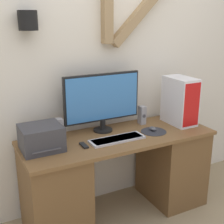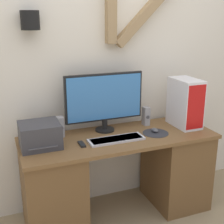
# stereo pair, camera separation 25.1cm
# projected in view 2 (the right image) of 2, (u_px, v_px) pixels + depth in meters

# --- Properties ---
(wall_back) EXTENTS (6.40, 0.19, 2.70)m
(wall_back) POSITION_uv_depth(u_px,v_px,m) (104.00, 57.00, 2.74)
(wall_back) COLOR silver
(wall_back) RESTS_ON ground_plane
(desk) EXTENTS (1.63, 0.60, 0.75)m
(desk) POSITION_uv_depth(u_px,v_px,m) (119.00, 175.00, 2.71)
(desk) COLOR brown
(desk) RESTS_ON ground_plane
(monitor) EXTENTS (0.69, 0.17, 0.50)m
(monitor) POSITION_uv_depth(u_px,v_px,m) (104.00, 99.00, 2.65)
(monitor) COLOR black
(monitor) RESTS_ON desk
(keyboard) EXTENTS (0.46, 0.15, 0.02)m
(keyboard) POSITION_uv_depth(u_px,v_px,m) (116.00, 139.00, 2.51)
(keyboard) COLOR silver
(keyboard) RESTS_ON desk
(mousepad) EXTENTS (0.22, 0.22, 0.00)m
(mousepad) POSITION_uv_depth(u_px,v_px,m) (156.00, 133.00, 2.67)
(mousepad) COLOR #2D2D33
(mousepad) RESTS_ON desk
(mouse) EXTENTS (0.05, 0.08, 0.03)m
(mouse) POSITION_uv_depth(u_px,v_px,m) (155.00, 130.00, 2.68)
(mouse) COLOR #4C4C51
(mouse) RESTS_ON mousepad
(computer_tower) EXTENTS (0.19, 0.33, 0.43)m
(computer_tower) POSITION_uv_depth(u_px,v_px,m) (185.00, 103.00, 2.79)
(computer_tower) COLOR white
(computer_tower) RESTS_ON desk
(printer) EXTENTS (0.30, 0.28, 0.19)m
(printer) POSITION_uv_depth(u_px,v_px,m) (40.00, 135.00, 2.38)
(printer) COLOR #38383D
(printer) RESTS_ON desk
(speaker_left) EXTENTS (0.05, 0.07, 0.17)m
(speaker_left) POSITION_uv_depth(u_px,v_px,m) (61.00, 127.00, 2.58)
(speaker_left) COLOR #99999E
(speaker_left) RESTS_ON desk
(speaker_right) EXTENTS (0.05, 0.07, 0.17)m
(speaker_right) POSITION_uv_depth(u_px,v_px,m) (146.00, 116.00, 2.85)
(speaker_right) COLOR #99999E
(speaker_right) RESTS_ON desk
(remote_control) EXTENTS (0.04, 0.11, 0.02)m
(remote_control) POSITION_uv_depth(u_px,v_px,m) (82.00, 144.00, 2.43)
(remote_control) COLOR black
(remote_control) RESTS_ON desk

